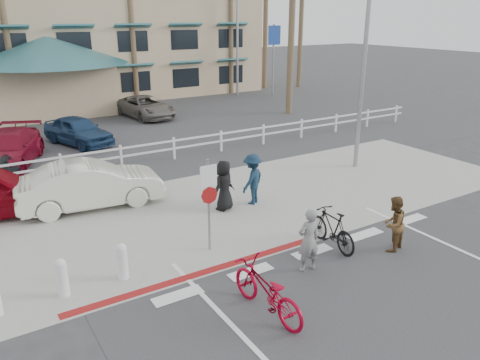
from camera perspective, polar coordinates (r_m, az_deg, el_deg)
ground at (r=12.63m, az=10.57°, el=-9.72°), size 140.00×140.00×0.00m
bike_path at (r=11.47m, az=17.43°, el=-13.61°), size 12.00×16.00×0.01m
sidewalk_plaza at (r=15.86m, az=-0.34°, el=-3.06°), size 22.00×7.00×0.01m
cross_street at (r=19.17m, az=-6.61°, el=0.87°), size 40.00×5.00×0.01m
parking_lot at (r=27.76m, az=-15.17°, el=6.20°), size 50.00×16.00×0.01m
curb_red at (r=11.96m, az=-4.39°, el=-11.15°), size 7.00×0.25×0.02m
rail_fence at (r=20.96m, az=-7.80°, el=3.88°), size 29.40×0.16×1.00m
building at (r=40.16m, az=-18.93°, el=17.95°), size 28.00×16.00×11.30m
sign_post at (r=12.41m, az=-3.85°, el=-2.53°), size 0.50×0.10×2.90m
bollard_0 at (r=11.81m, az=-14.16°, el=-9.59°), size 0.26×0.26×0.95m
bollard_1 at (r=11.55m, az=-20.87°, el=-11.05°), size 0.26×0.26×0.95m
streetlight_0 at (r=19.61m, az=14.93°, el=14.24°), size 0.60×2.00×9.00m
streetlight_1 at (r=37.56m, az=-0.32°, el=17.51°), size 0.60×2.00×9.50m
info_sign at (r=37.13m, az=4.07°, el=14.43°), size 1.20×0.16×5.60m
palm_5 at (r=34.98m, az=-13.21°, el=19.75°), size 4.00×4.00×13.00m
palm_7 at (r=38.40m, az=-1.17°, el=20.91°), size 4.00×4.00×14.00m
palm_9 at (r=42.40m, az=7.52°, el=19.96°), size 4.00×4.00×13.00m
bike_red at (r=10.20m, az=3.27°, el=-13.30°), size 0.95×2.27×1.16m
rider_red at (r=11.77m, az=8.35°, el=-7.28°), size 0.65×0.46×1.67m
bike_black at (r=13.12m, az=11.17°, el=-5.85°), size 0.64×1.89×1.12m
rider_black at (r=13.30m, az=18.20°, el=-5.11°), size 0.90×0.79×1.56m
pedestrian_a at (r=15.72m, az=1.53°, el=0.10°), size 1.30×1.12×1.74m
pedestrian_child at (r=15.52m, az=-1.92°, el=-1.31°), size 0.74×0.49×1.16m
pedestrian_b at (r=15.22m, az=-1.96°, el=-0.68°), size 0.97×0.84×1.68m
car_white_sedan at (r=16.26m, az=-17.73°, el=-0.55°), size 4.84×2.13×1.54m
lot_car_1 at (r=21.93m, az=-26.53°, el=3.33°), size 3.93×5.54×1.49m
lot_car_2 at (r=24.44m, az=-19.13°, el=5.72°), size 2.98×4.44×1.40m
lot_car_5 at (r=30.01m, az=-11.44°, el=8.74°), size 2.77×4.97×1.31m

